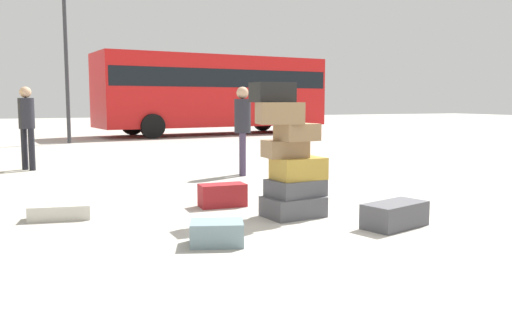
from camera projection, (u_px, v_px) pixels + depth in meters
ground_plane at (325, 217)px, 6.24m from camera, size 80.00×80.00×0.00m
suitcase_tower at (290, 160)px, 6.24m from camera, size 0.86×0.62×1.58m
suitcase_maroon_upright_blue at (222, 195)px, 6.88m from camera, size 0.61×0.33×0.29m
suitcase_slate_foreground_near at (217, 233)px, 5.05m from camera, size 0.59×0.50×0.22m
suitcase_cream_right_side at (60, 212)px, 6.15m from camera, size 0.73×0.43×0.17m
suitcase_charcoal_foreground_far at (395, 215)px, 5.75m from camera, size 0.82×0.57×0.27m
person_bearded_onlooker at (243, 123)px, 9.70m from camera, size 0.30×0.32×1.62m
person_tourist_with_camera at (27, 121)px, 10.41m from camera, size 0.30×0.30×1.64m
parked_bus at (214, 89)px, 21.69m from camera, size 9.63×3.58×3.15m
lamp_post at (64, 9)px, 16.70m from camera, size 0.36×0.36×6.56m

